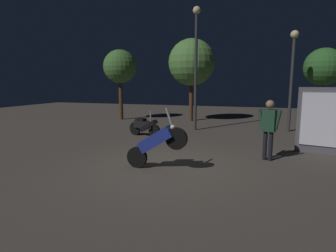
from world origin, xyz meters
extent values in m
plane|color=#4C443D|center=(0.00, 0.00, 0.00)|extent=(40.00, 40.00, 0.00)
cylinder|color=black|center=(-0.65, -0.31, 0.28)|extent=(0.56, 0.12, 0.56)
cylinder|color=black|center=(0.45, -0.35, 0.86)|extent=(0.56, 0.12, 0.56)
cube|color=navy|center=(-0.10, -0.33, 0.80)|extent=(0.98, 0.34, 0.76)
cube|color=black|center=(-0.30, -0.32, 1.15)|extent=(0.43, 0.26, 0.32)
cylinder|color=gray|center=(0.25, -0.34, 1.41)|extent=(0.21, 0.07, 0.44)
sphere|color=#F2EABF|center=(0.35, -0.35, 1.14)|extent=(0.12, 0.12, 0.12)
cylinder|color=black|center=(-2.65, 3.92, 0.28)|extent=(0.56, 0.28, 0.56)
cylinder|color=black|center=(-1.61, 3.55, 0.28)|extent=(0.56, 0.28, 0.56)
cube|color=black|center=(-2.13, 3.74, 0.51)|extent=(1.00, 0.60, 0.30)
cube|color=black|center=(-2.32, 3.80, 0.71)|extent=(0.49, 0.37, 0.10)
cylinder|color=gray|center=(-1.80, 3.62, 0.89)|extent=(0.08, 0.08, 0.45)
sphere|color=#F2EABF|center=(-1.70, 3.59, 0.56)|extent=(0.12, 0.12, 0.12)
cylinder|color=black|center=(2.61, 1.53, 0.43)|extent=(0.12, 0.12, 0.85)
cylinder|color=black|center=(2.76, 1.47, 0.43)|extent=(0.12, 0.12, 0.85)
cube|color=#1E3F2D|center=(2.68, 1.50, 1.17)|extent=(0.42, 0.35, 0.64)
sphere|color=#9E7251|center=(2.68, 1.50, 1.64)|extent=(0.24, 0.24, 0.24)
cylinder|color=#1E3F2D|center=(2.46, 1.58, 1.20)|extent=(0.21, 0.15, 0.58)
cylinder|color=#1E3F2D|center=(2.91, 1.42, 1.20)|extent=(0.21, 0.15, 0.58)
cylinder|color=#38383D|center=(-0.45, 6.00, 2.67)|extent=(0.14, 0.14, 5.34)
sphere|color=#F9E59E|center=(-0.45, 6.00, 5.48)|extent=(0.36, 0.36, 0.36)
cylinder|color=#38383D|center=(3.79, 6.91, 2.11)|extent=(0.14, 0.14, 4.22)
sphere|color=#F9E59E|center=(3.79, 6.91, 4.36)|extent=(0.36, 0.36, 0.36)
cylinder|color=#4C331E|center=(-5.64, 8.41, 1.26)|extent=(0.24, 0.24, 2.53)
sphere|color=#477A38|center=(-5.64, 8.41, 3.23)|extent=(2.01, 2.01, 2.01)
cylinder|color=#4C331E|center=(-1.38, 9.15, 1.24)|extent=(0.24, 0.24, 2.48)
sphere|color=#568C42|center=(-1.38, 9.15, 3.43)|extent=(2.71, 2.71, 2.71)
cylinder|color=#4C331E|center=(5.44, 8.91, 1.19)|extent=(0.24, 0.24, 2.37)
sphere|color=#336B2D|center=(5.44, 8.91, 3.03)|extent=(1.88, 1.88, 1.88)
cube|color=#595960|center=(4.42, 3.00, 1.05)|extent=(1.67, 0.84, 2.10)
cube|color=white|center=(4.36, 2.74, 1.10)|extent=(1.32, 0.34, 1.68)
camera|label=1|loc=(2.29, -6.75, 2.22)|focal=29.16mm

